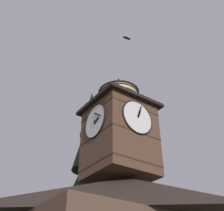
% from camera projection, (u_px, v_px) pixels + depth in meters
% --- Properties ---
extents(clock_tower, '(4.79, 4.79, 8.46)m').
position_uv_depth(clock_tower, '(119.00, 129.00, 21.34)').
color(clock_tower, brown).
rests_on(clock_tower, building_main).
extents(flying_bird_high, '(0.67, 0.30, 0.16)m').
position_uv_depth(flying_bird_high, '(127.00, 38.00, 25.32)').
color(flying_bird_high, black).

